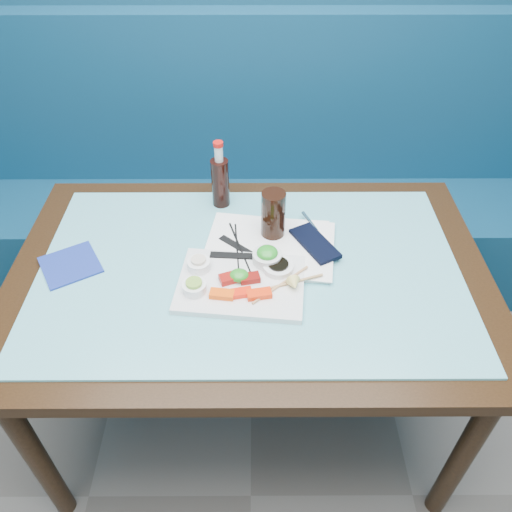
{
  "coord_description": "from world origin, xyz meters",
  "views": [
    {
      "loc": [
        0.02,
        0.4,
        1.76
      ],
      "look_at": [
        0.02,
        1.45,
        0.8
      ],
      "focal_mm": 35.0,
      "sensor_mm": 36.0,
      "label": 1
    }
  ],
  "objects_px": {
    "serving_tray": "(270,247)",
    "cola_glass": "(273,214)",
    "booth_bench": "(251,203)",
    "sashimi_plate": "(241,284)",
    "seaweed_bowl": "(267,258)",
    "cola_bottle_body": "(220,183)",
    "blue_napkin": "(70,265)",
    "dining_table": "(250,289)"
  },
  "relations": [
    {
      "from": "serving_tray",
      "to": "seaweed_bowl",
      "type": "relative_size",
      "value": 4.24
    },
    {
      "from": "booth_bench",
      "to": "sashimi_plate",
      "type": "distance_m",
      "value": 1.0
    },
    {
      "from": "cola_glass",
      "to": "cola_bottle_body",
      "type": "bearing_deg",
      "value": 133.45
    },
    {
      "from": "serving_tray",
      "to": "blue_napkin",
      "type": "height_order",
      "value": "serving_tray"
    },
    {
      "from": "serving_tray",
      "to": "cola_glass",
      "type": "distance_m",
      "value": 0.1
    },
    {
      "from": "booth_bench",
      "to": "dining_table",
      "type": "bearing_deg",
      "value": -90.0
    },
    {
      "from": "booth_bench",
      "to": "cola_bottle_body",
      "type": "height_order",
      "value": "booth_bench"
    },
    {
      "from": "seaweed_bowl",
      "to": "sashimi_plate",
      "type": "bearing_deg",
      "value": -131.68
    },
    {
      "from": "seaweed_bowl",
      "to": "cola_glass",
      "type": "relative_size",
      "value": 0.57
    },
    {
      "from": "sashimi_plate",
      "to": "cola_bottle_body",
      "type": "relative_size",
      "value": 2.1
    },
    {
      "from": "serving_tray",
      "to": "cola_bottle_body",
      "type": "xyz_separation_m",
      "value": [
        -0.16,
        0.23,
        0.08
      ]
    },
    {
      "from": "cola_glass",
      "to": "seaweed_bowl",
      "type": "bearing_deg",
      "value": -98.75
    },
    {
      "from": "booth_bench",
      "to": "cola_bottle_body",
      "type": "bearing_deg",
      "value": -100.37
    },
    {
      "from": "dining_table",
      "to": "cola_glass",
      "type": "relative_size",
      "value": 9.29
    },
    {
      "from": "serving_tray",
      "to": "sashimi_plate",
      "type": "bearing_deg",
      "value": -112.61
    },
    {
      "from": "dining_table",
      "to": "blue_napkin",
      "type": "xyz_separation_m",
      "value": [
        -0.52,
        0.01,
        0.09
      ]
    },
    {
      "from": "seaweed_bowl",
      "to": "booth_bench",
      "type": "bearing_deg",
      "value": 93.55
    },
    {
      "from": "dining_table",
      "to": "blue_napkin",
      "type": "height_order",
      "value": "blue_napkin"
    },
    {
      "from": "cola_bottle_body",
      "to": "blue_napkin",
      "type": "relative_size",
      "value": 1.07
    },
    {
      "from": "serving_tray",
      "to": "cola_glass",
      "type": "height_order",
      "value": "cola_glass"
    },
    {
      "from": "booth_bench",
      "to": "sashimi_plate",
      "type": "height_order",
      "value": "booth_bench"
    },
    {
      "from": "seaweed_bowl",
      "to": "cola_glass",
      "type": "xyz_separation_m",
      "value": [
        0.02,
        0.13,
        0.06
      ]
    },
    {
      "from": "dining_table",
      "to": "cola_bottle_body",
      "type": "xyz_separation_m",
      "value": [
        -0.1,
        0.32,
        0.17
      ]
    },
    {
      "from": "cola_bottle_body",
      "to": "blue_napkin",
      "type": "distance_m",
      "value": 0.53
    },
    {
      "from": "serving_tray",
      "to": "cola_bottle_body",
      "type": "distance_m",
      "value": 0.29
    },
    {
      "from": "dining_table",
      "to": "serving_tray",
      "type": "bearing_deg",
      "value": 53.68
    },
    {
      "from": "booth_bench",
      "to": "blue_napkin",
      "type": "height_order",
      "value": "booth_bench"
    },
    {
      "from": "seaweed_bowl",
      "to": "blue_napkin",
      "type": "bearing_deg",
      "value": 179.74
    },
    {
      "from": "cola_bottle_body",
      "to": "dining_table",
      "type": "bearing_deg",
      "value": -73.08
    },
    {
      "from": "dining_table",
      "to": "sashimi_plate",
      "type": "relative_size",
      "value": 4.02
    },
    {
      "from": "booth_bench",
      "to": "dining_table",
      "type": "height_order",
      "value": "booth_bench"
    },
    {
      "from": "booth_bench",
      "to": "seaweed_bowl",
      "type": "distance_m",
      "value": 0.93
    },
    {
      "from": "cola_glass",
      "to": "blue_napkin",
      "type": "relative_size",
      "value": 0.98
    },
    {
      "from": "sashimi_plate",
      "to": "cola_glass",
      "type": "bearing_deg",
      "value": 72.25
    },
    {
      "from": "booth_bench",
      "to": "dining_table",
      "type": "xyz_separation_m",
      "value": [
        0.0,
        -0.84,
        0.29
      ]
    },
    {
      "from": "sashimi_plate",
      "to": "serving_tray",
      "type": "distance_m",
      "value": 0.18
    },
    {
      "from": "cola_bottle_body",
      "to": "blue_napkin",
      "type": "bearing_deg",
      "value": -144.53
    },
    {
      "from": "sashimi_plate",
      "to": "cola_bottle_body",
      "type": "xyz_separation_m",
      "value": [
        -0.07,
        0.39,
        0.07
      ]
    },
    {
      "from": "booth_bench",
      "to": "seaweed_bowl",
      "type": "xyz_separation_m",
      "value": [
        0.05,
        -0.83,
        0.41
      ]
    },
    {
      "from": "dining_table",
      "to": "seaweed_bowl",
      "type": "height_order",
      "value": "seaweed_bowl"
    },
    {
      "from": "sashimi_plate",
      "to": "seaweed_bowl",
      "type": "height_order",
      "value": "seaweed_bowl"
    },
    {
      "from": "cola_glass",
      "to": "sashimi_plate",
      "type": "bearing_deg",
      "value": -113.84
    }
  ]
}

